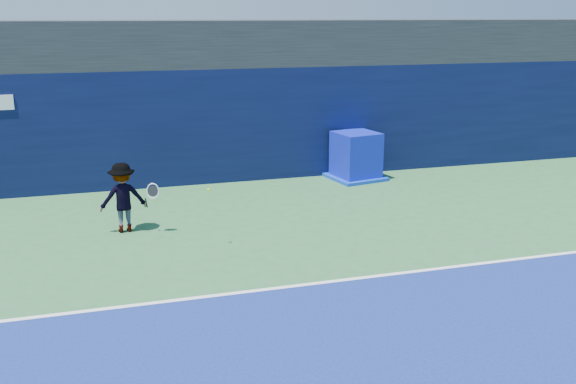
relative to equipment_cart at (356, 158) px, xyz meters
name	(u,v)px	position (x,y,z in m)	size (l,w,h in m)	color
ground	(359,384)	(-3.79, -9.45, -0.59)	(80.00, 80.00, 0.00)	#2D6435
baseline	(290,287)	(-3.79, -6.45, -0.58)	(24.00, 0.10, 0.01)	white
stadium_band	(202,43)	(-3.79, 2.05, 3.01)	(36.00, 3.00, 1.20)	black
back_wall_assembly	(210,125)	(-3.79, 1.05, 0.92)	(36.00, 1.03, 3.00)	black
equipment_cart	(356,158)	(0.00, 0.00, 0.00)	(1.57, 1.57, 1.28)	#0C16B1
tennis_player	(123,198)	(-6.28, -2.76, 0.14)	(1.22, 0.68, 1.45)	white
tennis_ball	(209,190)	(-4.72, -4.20, 0.57)	(0.06, 0.06, 0.06)	#ACD918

